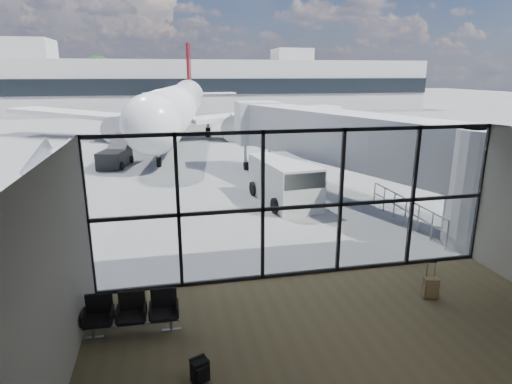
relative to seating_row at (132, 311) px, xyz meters
name	(u,v)px	position (x,y,z in m)	size (l,w,h in m)	color
ground	(198,125)	(4.85, 42.02, -0.54)	(220.00, 220.00, 0.00)	slate
lounge_shell	(383,260)	(4.85, -2.78, 2.11)	(12.02, 8.01, 4.51)	brown
glass_curtain_wall	(302,205)	(4.85, 2.02, 1.71)	(12.10, 0.12, 4.50)	white
jet_bridge	(356,145)	(9.75, 9.09, 2.22)	(8.00, 16.50, 4.33)	#9C9DA1
apron_railing	(406,207)	(10.45, 5.52, 0.18)	(0.06, 5.46, 1.11)	gray
far_terminal	(183,84)	(4.27, 63.99, 3.67)	(80.00, 12.20, 11.00)	#BCBCB6
tree_3	(27,81)	(-22.15, 74.02, 4.09)	(4.95, 4.95, 7.12)	#382619
tree_4	(63,78)	(-16.15, 74.02, 4.71)	(5.61, 5.61, 8.07)	#382619
tree_5	(98,74)	(-10.15, 74.02, 5.33)	(6.27, 6.27, 9.03)	#382619
seating_row	(132,311)	(0.00, 0.00, 0.00)	(2.21, 0.67, 0.98)	gray
backpack	(200,371)	(1.44, -2.10, -0.29)	(0.41, 0.41, 0.52)	black
suitcase	(431,288)	(7.92, -0.10, -0.23)	(0.43, 0.35, 1.05)	olive
airliner	(178,106)	(2.39, 33.37, 2.42)	(32.34, 37.64, 9.72)	silver
service_van	(285,181)	(6.46, 9.51, 0.50)	(2.72, 4.88, 2.03)	silver
belt_loader	(115,156)	(-2.33, 19.92, 0.11)	(2.32, 4.40, 1.93)	black
mobile_stairs	(44,190)	(-4.88, 12.15, 0.00)	(2.61, 3.54, 2.27)	gold
traffic_cone_a	(256,179)	(5.90, 13.43, -0.28)	(0.39, 0.39, 0.55)	orange
traffic_cone_b	(284,171)	(7.92, 14.97, -0.24)	(0.44, 0.44, 0.63)	orange
traffic_cone_c	(312,168)	(9.85, 15.29, -0.27)	(0.41, 0.41, 0.58)	#D0680A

